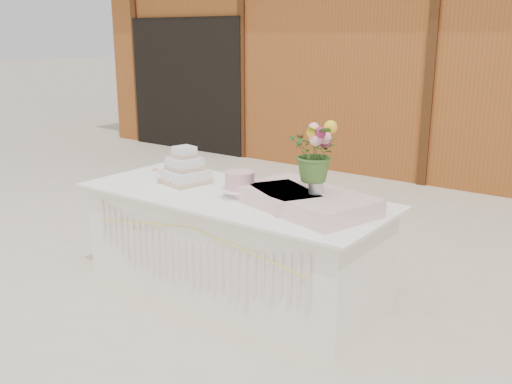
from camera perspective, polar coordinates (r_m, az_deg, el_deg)
ground at (r=4.52m, az=-2.29°, el=-9.66°), size 80.00×80.00×0.00m
barn at (r=9.54m, az=21.28°, el=12.98°), size 12.60×4.60×3.30m
cake_table at (r=4.37m, az=-2.39°, el=-5.07°), size 2.40×1.00×0.77m
wedding_cake at (r=4.58m, az=-7.12°, el=2.14°), size 0.39×0.39×0.30m
pink_cake_stand at (r=4.12m, az=-1.63°, el=0.88°), size 0.27×0.27×0.20m
satin_runner at (r=3.90m, az=4.95°, el=-0.79°), size 1.07×0.79×0.12m
flower_vase at (r=3.82m, az=6.00°, el=0.81°), size 0.10×0.10×0.13m
bouquet at (r=3.77m, az=6.11°, el=4.68°), size 0.38×0.33×0.39m
loose_flowers at (r=4.94m, az=-10.32°, el=1.90°), size 0.26×0.42×0.02m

